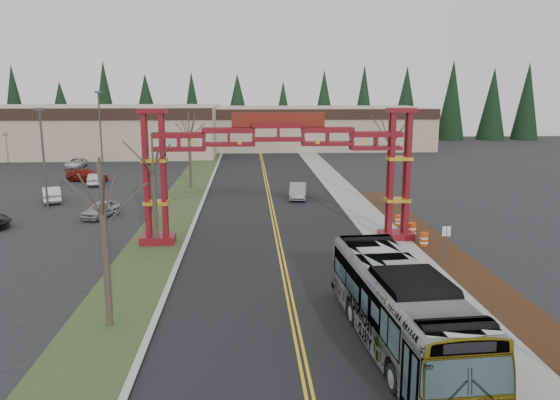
{
  "coord_description": "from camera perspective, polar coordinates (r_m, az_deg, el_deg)",
  "views": [
    {
      "loc": [
        -1.95,
        -17.32,
        10.06
      ],
      "look_at": [
        -0.06,
        15.07,
        3.48
      ],
      "focal_mm": 35.0,
      "sensor_mm": 36.0,
      "label": 1
    }
  ],
  "objects": [
    {
      "name": "ground",
      "position": [
        20.13,
        2.81,
        -18.54
      ],
      "size": [
        200.0,
        200.0,
        0.0
      ],
      "primitive_type": "plane",
      "color": "black",
      "rests_on": "ground"
    },
    {
      "name": "barrel_north",
      "position": [
        41.7,
        12.25,
        -2.14
      ],
      "size": [
        0.48,
        0.48,
        0.88
      ],
      "color": "#D3430B",
      "rests_on": "ground"
    },
    {
      "name": "light_pole_near",
      "position": [
        50.02,
        -23.52,
        4.67
      ],
      "size": [
        0.74,
        0.37,
        8.57
      ],
      "color": "#3F3F44",
      "rests_on": "ground"
    },
    {
      "name": "parked_car_mid_a",
      "position": [
        64.59,
        -19.46,
        2.46
      ],
      "size": [
        4.98,
        2.93,
        1.35
      ],
      "primitive_type": "imported",
      "rotation": [
        0.0,
        0.0,
        1.34
      ],
      "color": "maroon",
      "rests_on": "ground"
    },
    {
      "name": "lane_line_left",
      "position": [
        43.54,
        -0.84,
        -1.86
      ],
      "size": [
        0.12,
        100.0,
        0.01
      ],
      "primitive_type": "cube",
      "color": "yellow",
      "rests_on": "road"
    },
    {
      "name": "retail_building_west",
      "position": [
        93.8,
        -20.88,
        6.87
      ],
      "size": [
        46.0,
        22.3,
        7.5
      ],
      "color": "tan",
      "rests_on": "ground"
    },
    {
      "name": "bare_tree_median_mid",
      "position": [
        35.55,
        -13.13,
        3.64
      ],
      "size": [
        2.98,
        2.98,
        7.4
      ],
      "color": "#382D26",
      "rests_on": "ground"
    },
    {
      "name": "bare_tree_median_far",
      "position": [
        57.05,
        -9.48,
        7.06
      ],
      "size": [
        3.1,
        3.1,
        7.92
      ],
      "color": "#382D26",
      "rests_on": "ground"
    },
    {
      "name": "barrel_south",
      "position": [
        36.6,
        14.82,
        -4.07
      ],
      "size": [
        0.54,
        0.54,
        1.0
      ],
      "color": "#D3430B",
      "rests_on": "ground"
    },
    {
      "name": "transit_bus",
      "position": [
        22.28,
        12.45,
        -10.92
      ],
      "size": [
        3.61,
        12.2,
        3.35
      ],
      "primitive_type": "imported",
      "rotation": [
        0.0,
        0.0,
        0.07
      ],
      "color": "#AFB3B7",
      "rests_on": "ground"
    },
    {
      "name": "curb_left",
      "position": [
        43.69,
        -8.77,
        -1.88
      ],
      "size": [
        0.3,
        110.0,
        0.15
      ],
      "primitive_type": "cube",
      "color": "#AEADA9",
      "rests_on": "ground"
    },
    {
      "name": "gateway_arch",
      "position": [
        35.61,
        -0.18,
        4.89
      ],
      "size": [
        18.2,
        1.6,
        8.9
      ],
      "color": "#5F0C12",
      "rests_on": "ground"
    },
    {
      "name": "light_pole_far",
      "position": [
        79.38,
        -18.31,
        7.75
      ],
      "size": [
        0.85,
        0.43,
        9.85
      ],
      "color": "#3F3F44",
      "rests_on": "ground"
    },
    {
      "name": "barrel_mid",
      "position": [
        38.55,
        13.56,
        -3.14
      ],
      "size": [
        0.59,
        0.59,
        1.1
      ],
      "color": "#D3430B",
      "rests_on": "ground"
    },
    {
      "name": "landscape_strip",
      "position": [
        31.53,
        19.71,
        -7.72
      ],
      "size": [
        2.6,
        50.0,
        0.12
      ],
      "primitive_type": "cube",
      "color": "black",
      "rests_on": "ground"
    },
    {
      "name": "parked_car_far_b",
      "position": [
        76.59,
        -20.53,
        3.66
      ],
      "size": [
        2.27,
        4.56,
        1.24
      ],
      "primitive_type": "imported",
      "rotation": [
        0.0,
        0.0,
        0.05
      ],
      "color": "silver",
      "rests_on": "ground"
    },
    {
      "name": "street_sign",
      "position": [
        33.65,
        16.98,
        -3.66
      ],
      "size": [
        0.5,
        0.06,
        2.18
      ],
      "color": "#3F3F44",
      "rests_on": "ground"
    },
    {
      "name": "grass_median",
      "position": [
        43.91,
        -11.17,
        -1.94
      ],
      "size": [
        4.0,
        110.0,
        0.08
      ],
      "primitive_type": "cube",
      "color": "#354623",
      "rests_on": "ground"
    },
    {
      "name": "lane_line_right",
      "position": [
        43.55,
        -0.52,
        -1.86
      ],
      "size": [
        0.12,
        100.0,
        0.01
      ],
      "primitive_type": "cube",
      "color": "yellow",
      "rests_on": "road"
    },
    {
      "name": "parked_car_far_a",
      "position": [
        61.69,
        -18.71,
        2.06
      ],
      "size": [
        1.84,
        3.95,
        1.25
      ],
      "primitive_type": "imported",
      "rotation": [
        0.0,
        0.0,
        3.28
      ],
      "color": "#B4B9BD",
      "rests_on": "ground"
    },
    {
      "name": "retail_building_east",
      "position": [
        98.23,
        3.7,
        7.62
      ],
      "size": [
        38.0,
        20.3,
        7.0
      ],
      "color": "tan",
      "rests_on": "ground"
    },
    {
      "name": "bare_tree_median_near",
      "position": [
        23.67,
        -18.08,
        -0.47
      ],
      "size": [
        2.91,
        2.91,
        7.36
      ],
      "color": "#382D26",
      "rests_on": "ground"
    },
    {
      "name": "parked_car_near_b",
      "position": [
        53.87,
        -22.77,
        0.56
      ],
      "size": [
        2.95,
        4.5,
        1.4
      ],
      "primitive_type": "imported",
      "rotation": [
        0.0,
        0.0,
        3.52
      ],
      "color": "white",
      "rests_on": "ground"
    },
    {
      "name": "bare_tree_right_far",
      "position": [
        46.94,
        11.49,
        5.53
      ],
      "size": [
        3.26,
        3.26,
        7.57
      ],
      "color": "#382D26",
      "rests_on": "ground"
    },
    {
      "name": "conifer_treeline",
      "position": [
        109.4,
        -2.21,
        9.59
      ],
      "size": [
        116.1,
        5.6,
        13.0
      ],
      "color": "black",
      "rests_on": "ground"
    },
    {
      "name": "road",
      "position": [
        43.55,
        -0.68,
        -1.88
      ],
      "size": [
        12.0,
        110.0,
        0.02
      ],
      "primitive_type": "cube",
      "color": "black",
      "rests_on": "ground"
    },
    {
      "name": "curb_right",
      "position": [
        44.23,
        7.31,
        -1.67
      ],
      "size": [
        0.3,
        110.0,
        0.15
      ],
      "primitive_type": "cube",
      "color": "#AEADA9",
      "rests_on": "ground"
    },
    {
      "name": "sidewalk_right",
      "position": [
        44.52,
        9.14,
        -1.64
      ],
      "size": [
        2.6,
        110.0,
        0.14
      ],
      "primitive_type": "cube",
      "color": "gray",
      "rests_on": "ground"
    },
    {
      "name": "silver_sedan",
      "position": [
        51.16,
        1.87,
        0.94
      ],
      "size": [
        1.98,
        4.51,
        1.44
      ],
      "primitive_type": "imported",
      "rotation": [
        0.0,
        0.0,
        -0.11
      ],
      "color": "#A5A8AD",
      "rests_on": "ground"
    },
    {
      "name": "parked_car_near_a",
      "position": [
        45.91,
        -18.23,
        -0.91
      ],
      "size": [
        2.74,
        4.26,
        1.35
      ],
      "primitive_type": "imported",
      "rotation": [
        0.0,
        0.0,
        -0.31
      ],
      "color": "#A5A9AD",
      "rests_on": "ground"
    }
  ]
}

